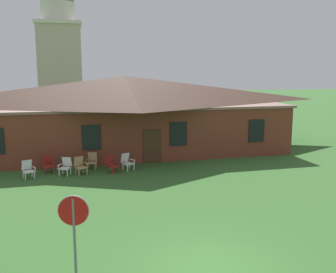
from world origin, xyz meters
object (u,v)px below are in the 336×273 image
(stop_sign, at_px, (74,223))
(lawn_chair_under_eave, at_px, (127,161))
(lawn_chair_by_porch, at_px, (28,169))
(lawn_chair_right_end, at_px, (92,160))
(lawn_chair_far_side, at_px, (112,164))
(lawn_chair_near_door, at_px, (48,164))
(lawn_chair_middle, at_px, (80,165))
(lawn_chair_left_end, at_px, (66,166))

(stop_sign, relative_size, lawn_chair_under_eave, 2.65)
(lawn_chair_by_porch, xyz_separation_m, lawn_chair_right_end, (3.40, 1.17, 0.00))
(lawn_chair_by_porch, distance_m, lawn_chair_under_eave, 5.36)
(lawn_chair_far_side, bearing_deg, lawn_chair_near_door, 165.41)
(lawn_chair_right_end, distance_m, lawn_chair_under_eave, 2.07)
(lawn_chair_by_porch, bearing_deg, lawn_chair_near_door, 44.50)
(lawn_chair_middle, xyz_separation_m, lawn_chair_under_eave, (2.64, 0.24, 0.00))
(lawn_chair_right_end, bearing_deg, lawn_chair_middle, -125.58)
(lawn_chair_right_end, bearing_deg, lawn_chair_left_end, -147.05)
(lawn_chair_left_end, distance_m, lawn_chair_right_end, 1.75)
(stop_sign, xyz_separation_m, lawn_chair_right_end, (1.02, 12.46, -1.31))
(lawn_chair_far_side, bearing_deg, lawn_chair_left_end, 176.39)
(lawn_chair_by_porch, height_order, lawn_chair_right_end, same)
(lawn_chair_near_door, relative_size, lawn_chair_under_eave, 1.00)
(lawn_chair_by_porch, distance_m, lawn_chair_right_end, 3.60)
(stop_sign, bearing_deg, lawn_chair_right_end, 85.31)
(lawn_chair_near_door, xyz_separation_m, lawn_chair_under_eave, (4.37, -0.53, 0.00))
(lawn_chair_middle, height_order, lawn_chair_under_eave, same)
(stop_sign, height_order, lawn_chair_right_end, stop_sign)
(stop_sign, distance_m, lawn_chair_under_eave, 12.17)
(stop_sign, bearing_deg, lawn_chair_under_eave, 75.83)
(lawn_chair_near_door, height_order, lawn_chair_far_side, same)
(lawn_chair_under_eave, bearing_deg, lawn_chair_middle, -174.83)
(stop_sign, xyz_separation_m, lawn_chair_middle, (0.33, 11.49, -1.31))
(lawn_chair_left_end, bearing_deg, lawn_chair_right_end, 32.95)
(lawn_chair_by_porch, xyz_separation_m, lawn_chair_far_side, (4.43, 0.06, 0.00))
(lawn_chair_near_door, bearing_deg, lawn_chair_by_porch, -135.50)
(lawn_chair_left_end, height_order, lawn_chair_right_end, same)
(lawn_chair_by_porch, relative_size, lawn_chair_left_end, 1.00)
(lawn_chair_left_end, relative_size, lawn_chair_middle, 1.00)
(lawn_chair_near_door, bearing_deg, lawn_chair_left_end, -37.72)
(lawn_chair_by_porch, xyz_separation_m, lawn_chair_middle, (2.71, 0.19, 0.00))
(lawn_chair_far_side, height_order, lawn_chair_under_eave, same)
(lawn_chair_by_porch, distance_m, lawn_chair_middle, 2.71)
(lawn_chair_under_eave, bearing_deg, lawn_chair_near_door, 173.14)
(lawn_chair_under_eave, bearing_deg, lawn_chair_right_end, 159.26)
(lawn_chair_by_porch, bearing_deg, lawn_chair_under_eave, 4.64)
(lawn_chair_right_end, bearing_deg, lawn_chair_under_eave, -20.74)
(lawn_chair_under_eave, bearing_deg, stop_sign, -104.17)
(stop_sign, distance_m, lawn_chair_near_door, 12.40)
(stop_sign, relative_size, lawn_chair_middle, 2.65)
(lawn_chair_middle, bearing_deg, lawn_chair_under_eave, 5.17)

